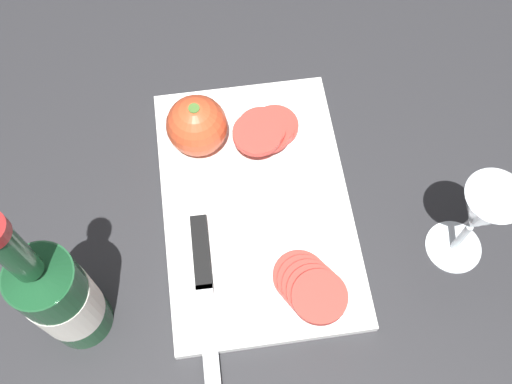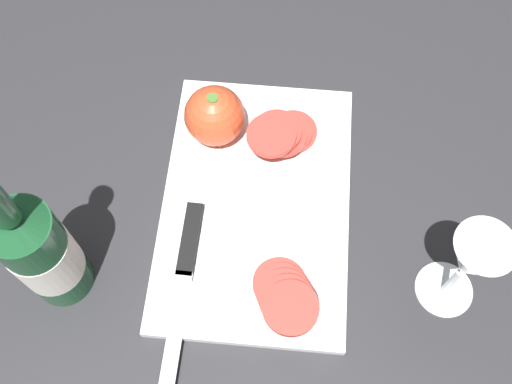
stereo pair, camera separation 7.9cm
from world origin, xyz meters
TOP-DOWN VIEW (x-y plane):
  - ground_plane at (0.00, 0.00)m, footprint 3.00×3.00m
  - cutting_board at (0.09, 0.02)m, footprint 0.38×0.25m
  - wine_bottle at (0.22, -0.22)m, footprint 0.08×0.08m
  - wine_glass at (0.19, 0.27)m, footprint 0.07×0.07m
  - whole_tomato at (-0.01, -0.05)m, footprint 0.08×0.08m
  - knife at (0.19, -0.06)m, footprint 0.26×0.03m
  - tomato_slice_stack_near at (0.23, 0.07)m, footprint 0.11×0.08m
  - tomato_slice_stack_far at (-0.00, 0.05)m, footprint 0.10×0.10m

SIDE VIEW (x-z plane):
  - ground_plane at x=0.00m, z-range 0.00..0.00m
  - cutting_board at x=0.09m, z-range 0.00..0.01m
  - knife at x=0.19m, z-range 0.01..0.03m
  - tomato_slice_stack_near at x=0.23m, z-range 0.01..0.06m
  - tomato_slice_stack_far at x=0.00m, z-range 0.01..0.06m
  - whole_tomato at x=-0.01m, z-range 0.01..0.10m
  - wine_bottle at x=0.22m, z-range -0.05..0.26m
  - wine_glass at x=0.19m, z-range 0.03..0.19m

